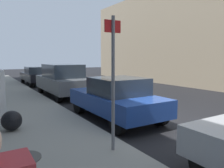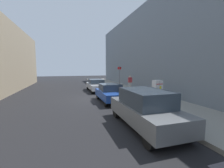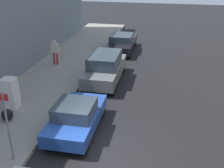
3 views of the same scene
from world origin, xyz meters
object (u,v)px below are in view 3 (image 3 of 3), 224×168
discarded_refrigerator (10,93)px  parked_suv_gray (105,68)px  pedestrian_walking_far (55,50)px  parked_sedan_dark (122,42)px  street_sign_post (7,124)px  parked_hatchback_blue (76,117)px  trash_bag (7,115)px

discarded_refrigerator → parked_suv_gray: size_ratio=0.34×
pedestrian_walking_far → parked_sedan_dark: (3.84, 4.37, -0.44)m
street_sign_post → parked_hatchback_blue: size_ratio=0.70×
discarded_refrigerator → parked_suv_gray: parked_suv_gray is taller
discarded_refrigerator → street_sign_post: (1.99, -3.49, 0.73)m
parked_hatchback_blue → parked_suv_gray: 5.49m
discarded_refrigerator → trash_bag: 1.23m
pedestrian_walking_far → trash_bag: bearing=-116.5°
discarded_refrigerator → street_sign_post: size_ratio=0.57×
pedestrian_walking_far → parked_sedan_dark: size_ratio=0.37×
street_sign_post → trash_bag: bearing=123.9°
parked_hatchback_blue → pedestrian_walking_far: bearing=117.8°
parked_suv_gray → parked_sedan_dark: 6.16m
parked_suv_gray → parked_sedan_dark: (0.00, 6.16, -0.16)m
parked_hatchback_blue → parked_suv_gray: parked_suv_gray is taller
trash_bag → pedestrian_walking_far: pedestrian_walking_far is taller
trash_bag → street_sign_post: bearing=-56.1°
pedestrian_walking_far → parked_suv_gray: 4.24m
street_sign_post → parked_suv_gray: street_sign_post is taller
trash_bag → parked_hatchback_blue: size_ratio=0.14×
street_sign_post → parked_sedan_dark: (1.62, 14.08, -0.96)m
street_sign_post → parked_suv_gray: 8.12m
pedestrian_walking_far → parked_hatchback_blue: pedestrian_walking_far is taller
parked_hatchback_blue → street_sign_post: bearing=-123.6°
parked_sedan_dark → trash_bag: bearing=-105.6°
trash_bag → pedestrian_walking_far: size_ratio=0.31×
pedestrian_walking_far → parked_sedan_dark: pedestrian_walking_far is taller
trash_bag → parked_suv_gray: bearing=59.4°
trash_bag → discarded_refrigerator: bearing=108.5°
street_sign_post → discarded_refrigerator: bearing=119.6°
discarded_refrigerator → street_sign_post: bearing=-60.4°
street_sign_post → pedestrian_walking_far: 9.97m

